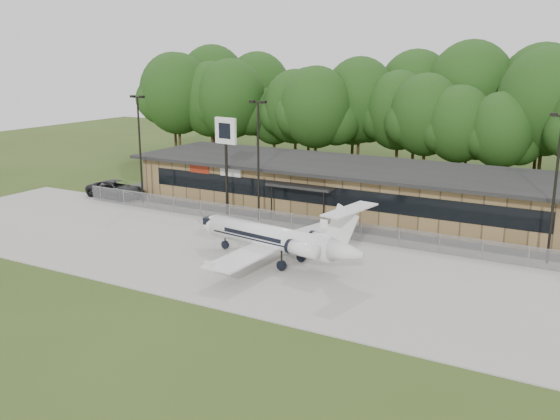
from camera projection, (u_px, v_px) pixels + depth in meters
The scene contains 12 objects.
ground at pixel (186, 294), 37.15m from camera, with size 160.00×160.00×0.00m, color #324518.
apron at pixel (257, 257), 43.89m from camera, with size 64.00×18.00×0.08m, color #9E9B93.
parking_lot at pixel (327, 220), 53.60m from camera, with size 50.00×9.00×0.06m, color #383835.
terminal at pixel (348, 186), 56.83m from camera, with size 41.00×11.65×4.30m.
fence at pixel (303, 224), 49.62m from camera, with size 46.00×0.04×1.52m.
treeline at pixel (413, 112), 70.78m from camera, with size 72.00×12.00×15.00m, color #113410, non-canonical shape.
light_pole_left at pixel (140, 141), 58.22m from camera, with size 1.55×0.30×10.23m.
light_pole_mid at pixel (258, 152), 52.01m from camera, with size 1.55×0.30×10.23m.
light_pole_right at pixel (556, 178), 41.02m from camera, with size 1.55×0.30×10.23m.
business_jet at pixel (276, 239), 42.20m from camera, with size 14.41×12.90×4.85m.
suv at pixel (116, 189), 61.89m from camera, with size 2.86×6.21×1.73m, color #2A2A2C.
pole_sign at pixel (226, 141), 53.76m from camera, with size 2.28×0.59×8.64m.
Camera 1 is at (22.01, -27.54, 13.91)m, focal length 40.00 mm.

